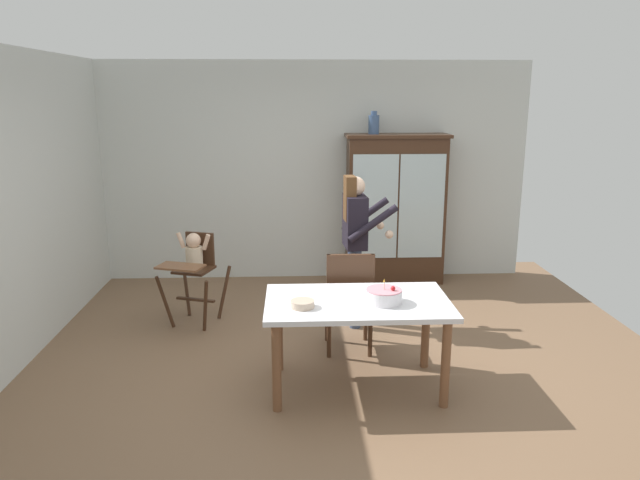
% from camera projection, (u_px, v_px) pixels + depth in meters
% --- Properties ---
extents(ground_plane, '(6.24, 6.24, 0.00)m').
position_uv_depth(ground_plane, '(325.00, 364.00, 5.21)').
color(ground_plane, brown).
extents(wall_back, '(5.32, 0.06, 2.70)m').
position_uv_depth(wall_back, '(314.00, 172.00, 7.44)').
color(wall_back, silver).
rests_on(wall_back, ground_plane).
extents(china_cabinet, '(1.24, 0.48, 1.83)m').
position_uv_depth(china_cabinet, '(395.00, 209.00, 7.33)').
color(china_cabinet, '#422819').
rests_on(china_cabinet, ground_plane).
extents(ceramic_vase, '(0.13, 0.13, 0.27)m').
position_uv_depth(ceramic_vase, '(374.00, 124.00, 7.07)').
color(ceramic_vase, '#3D567F').
rests_on(ceramic_vase, china_cabinet).
extents(high_chair_with_toddler, '(0.72, 0.80, 0.95)m').
position_uv_depth(high_chair_with_toddler, '(194.00, 262.00, 6.01)').
color(high_chair_with_toddler, '#422819').
rests_on(high_chair_with_toddler, ground_plane).
extents(adult_person, '(0.52, 0.50, 1.53)m').
position_uv_depth(adult_person, '(356.00, 232.00, 5.89)').
color(adult_person, '#3D4C6B').
rests_on(adult_person, ground_plane).
extents(dining_table, '(1.44, 0.86, 0.74)m').
position_uv_depth(dining_table, '(357.00, 312.00, 4.66)').
color(dining_table, silver).
rests_on(dining_table, ground_plane).
extents(birthday_cake, '(0.28, 0.28, 0.19)m').
position_uv_depth(birthday_cake, '(384.00, 296.00, 4.57)').
color(birthday_cake, white).
rests_on(birthday_cake, dining_table).
extents(serving_bowl, '(0.18, 0.18, 0.05)m').
position_uv_depth(serving_bowl, '(303.00, 304.00, 4.47)').
color(serving_bowl, '#C6AD93').
rests_on(serving_bowl, dining_table).
extents(dining_chair_far_side, '(0.44, 0.44, 0.96)m').
position_uv_depth(dining_chair_far_side, '(349.00, 295.00, 5.31)').
color(dining_chair_far_side, '#422819').
rests_on(dining_chair_far_side, ground_plane).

